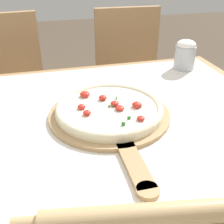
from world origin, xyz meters
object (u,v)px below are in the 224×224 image
object	(u,v)px
chair_left	(11,88)
pizza	(109,109)
rolling_pin	(138,216)
chair_right	(130,76)
pizza_peel	(111,117)
flour_cup	(185,54)

from	to	relation	value
chair_left	pizza	bearing A→B (deg)	-71.78
rolling_pin	chair_right	bearing A→B (deg)	72.67
pizza	rolling_pin	xyz separation A→B (m)	(-0.04, -0.39, -0.00)
pizza_peel	pizza	xyz separation A→B (m)	(-0.00, 0.02, 0.02)
rolling_pin	pizza	bearing A→B (deg)	83.42
chair_left	rolling_pin	bearing A→B (deg)	-81.32
chair_right	flour_cup	bearing A→B (deg)	-78.50
rolling_pin	flour_cup	xyz separation A→B (m)	(0.44, 0.69, 0.04)
pizza_peel	flour_cup	distance (m)	0.51
rolling_pin	flour_cup	distance (m)	0.82
pizza_peel	chair_left	world-z (taller)	chair_left
chair_left	chair_right	size ratio (longest dim) A/B	1.00
pizza	rolling_pin	bearing A→B (deg)	-96.58
chair_right	pizza_peel	bearing A→B (deg)	-108.93
pizza_peel	rolling_pin	xyz separation A→B (m)	(-0.04, -0.37, 0.02)
pizza_peel	pizza	bearing A→B (deg)	90.25
chair_right	pizza	bearing A→B (deg)	-109.40
rolling_pin	chair_right	xyz separation A→B (m)	(0.37, 1.17, -0.24)
chair_left	chair_right	bearing A→B (deg)	-6.33
chair_right	flour_cup	distance (m)	0.56
flour_cup	pizza	bearing A→B (deg)	-142.73
chair_left	flour_cup	xyz separation A→B (m)	(0.75, -0.48, 0.28)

